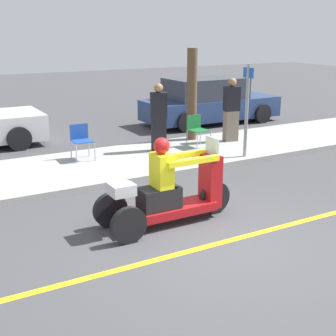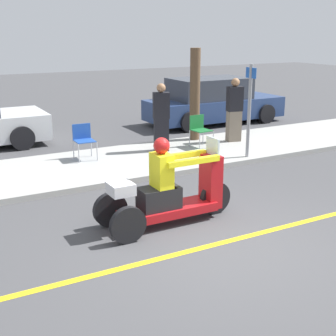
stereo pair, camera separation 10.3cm
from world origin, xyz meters
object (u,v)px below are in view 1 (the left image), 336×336
spectator_end_of_line (231,111)px  spectator_with_child (159,119)px  street_sign (247,107)px  tree_trunk (192,95)px  motorcycle_trike (169,194)px  parked_car_lot_center (209,102)px  folding_chair_set_back (197,128)px  folding_chair_curbside (81,138)px

spectator_end_of_line → spectator_with_child: bearing=179.1°
spectator_end_of_line → street_sign: street_sign is taller
spectator_with_child → tree_trunk: size_ratio=0.68×
motorcycle_trike → street_sign: bearing=34.7°
motorcycle_trike → parked_car_lot_center: 8.78m
tree_trunk → folding_chair_set_back: bearing=-113.2°
motorcycle_trike → spectator_end_of_line: (4.19, 3.92, 0.43)m
folding_chair_set_back → street_sign: street_sign is taller
tree_trunk → spectator_end_of_line: bearing=-40.8°
spectator_with_child → folding_chair_curbside: size_ratio=2.06×
motorcycle_trike → street_sign: size_ratio=1.08×
folding_chair_set_back → street_sign: size_ratio=0.37×
tree_trunk → street_sign: (0.13, -2.22, -0.05)m
tree_trunk → street_sign: tree_trunk is taller
spectator_with_child → spectator_end_of_line: bearing=-0.9°
spectator_with_child → folding_chair_set_back: (1.06, -0.12, -0.31)m
spectator_with_child → parked_car_lot_center: bearing=39.5°
folding_chair_curbside → folding_chair_set_back: size_ratio=1.00×
folding_chair_curbside → motorcycle_trike: bearing=-89.6°
motorcycle_trike → tree_trunk: size_ratio=0.95×
spectator_with_child → parked_car_lot_center: (3.52, 2.90, -0.21)m
parked_car_lot_center → spectator_end_of_line: bearing=-113.6°
folding_chair_curbside → street_sign: bearing=-26.2°
street_sign → spectator_end_of_line: bearing=65.2°
tree_trunk → folding_chair_curbside: bearing=-171.8°
motorcycle_trike → folding_chair_set_back: motorcycle_trike is taller
folding_chair_curbside → folding_chair_set_back: bearing=-5.7°
folding_chair_set_back → tree_trunk: tree_trunk is taller
motorcycle_trike → folding_chair_set_back: size_ratio=2.89×
tree_trunk → parked_car_lot_center: bearing=46.5°
spectator_end_of_line → folding_chair_curbside: size_ratio=2.10×
motorcycle_trike → folding_chair_set_back: bearing=51.8°
folding_chair_curbside → tree_trunk: 3.50m
folding_chair_set_back → folding_chair_curbside: bearing=174.3°
folding_chair_curbside → folding_chair_set_back: 3.06m
folding_chair_curbside → tree_trunk: (3.39, 0.49, 0.74)m
spectator_with_child → folding_chair_set_back: size_ratio=2.06×
spectator_with_child → tree_trunk: 1.62m
spectator_end_of_line → tree_trunk: tree_trunk is taller
street_sign → parked_car_lot_center: bearing=66.0°
folding_chair_curbside → street_sign: street_sign is taller
spectator_with_child → street_sign: 2.21m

